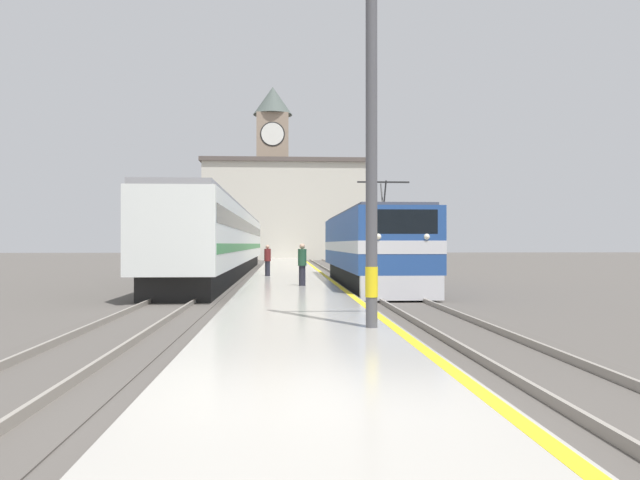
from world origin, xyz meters
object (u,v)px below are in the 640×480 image
passenger_train (226,240)px  clock_tower (273,166)px  catenary_mast (376,118)px  second_waiting_passenger (302,264)px  locomotive_train (370,248)px  person_on_platform (268,260)px

passenger_train → clock_tower: size_ratio=1.70×
catenary_mast → second_waiting_passenger: size_ratio=4.97×
locomotive_train → person_on_platform: size_ratio=9.72×
person_on_platform → second_waiting_passenger: bearing=-78.5°
passenger_train → second_waiting_passenger: passenger_train is taller
locomotive_train → person_on_platform: 6.49m
person_on_platform → locomotive_train: bearing=-43.7°
catenary_mast → second_waiting_passenger: bearing=95.0°
passenger_train → second_waiting_passenger: (4.32, -14.58, -1.00)m
second_waiting_passenger → person_on_platform: bearing=101.5°
passenger_train → person_on_platform: (2.77, -6.98, -1.03)m
person_on_platform → second_waiting_passenger: second_waiting_passenger is taller
catenary_mast → person_on_platform: 20.41m
locomotive_train → catenary_mast: catenary_mast is taller
locomotive_train → passenger_train: (-7.45, 11.45, 0.41)m
catenary_mast → second_waiting_passenger: (-1.08, 12.37, -3.28)m
passenger_train → catenary_mast: catenary_mast is taller
locomotive_train → passenger_train: bearing=123.0°
person_on_platform → clock_tower: size_ratio=0.07×
catenary_mast → passenger_train: bearing=101.3°
passenger_train → clock_tower: bearing=87.2°
person_on_platform → clock_tower: bearing=90.6°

